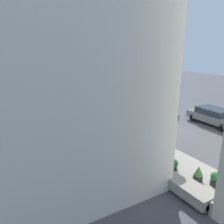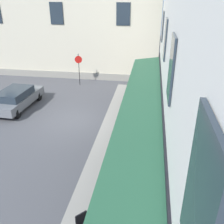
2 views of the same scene
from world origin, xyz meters
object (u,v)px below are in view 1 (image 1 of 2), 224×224
at_px(seated_patron_in_red, 155,152).
at_px(cafe_chair_black_under_awning, 90,105).
at_px(cafe_chair_black_back_row, 157,147).
at_px(parked_car_grey, 214,116).
at_px(seated_companion_in_black, 80,103).
at_px(cafe_table_mid_terrace, 84,105).
at_px(cafe_chair_black_facing_street, 77,105).
at_px(potted_plant_under_sign, 173,166).
at_px(cafe_chair_black_near_door, 155,156).
at_px(potted_plant_by_steps, 198,175).
at_px(potted_plant_entrance_left, 216,179).
at_px(cafe_table_near_entrance, 154,152).

bearing_deg(seated_patron_in_red, cafe_chair_black_under_awning, 172.61).
bearing_deg(cafe_chair_black_back_row, parked_car_grey, 104.32).
bearing_deg(seated_companion_in_black, cafe_table_mid_terrace, 57.79).
xyz_separation_m(seated_patron_in_red, parked_car_grey, (-2.62, 8.41, -0.00)).
relative_size(cafe_chair_black_facing_street, parked_car_grey, 0.21).
bearing_deg(cafe_table_mid_terrace, seated_companion_in_black, -122.21).
bearing_deg(potted_plant_under_sign, parked_car_grey, 114.96).
bearing_deg(cafe_chair_black_under_awning, cafe_chair_black_near_door, -7.95).
bearing_deg(cafe_chair_black_back_row, potted_plant_under_sign, -19.29).
xyz_separation_m(cafe_chair_black_under_awning, parked_car_grey, (8.84, 6.93, 0.16)).
height_order(cafe_chair_black_back_row, potted_plant_under_sign, cafe_chair_black_back_row).
distance_m(cafe_table_mid_terrace, potted_plant_by_steps, 14.33).
xyz_separation_m(cafe_table_mid_terrace, parked_car_grey, (9.27, 7.38, 0.22)).
relative_size(seated_patron_in_red, potted_plant_entrance_left, 1.92).
height_order(cafe_table_near_entrance, cafe_chair_black_under_awning, cafe_chair_black_under_awning).
bearing_deg(parked_car_grey, cafe_chair_black_under_awning, -141.91).
xyz_separation_m(cafe_chair_black_near_door, potted_plant_by_steps, (2.26, 0.66, -0.12)).
xyz_separation_m(cafe_chair_black_facing_street, parked_car_grey, (9.61, 7.92, 0.16)).
bearing_deg(cafe_table_near_entrance, seated_patron_in_red, -39.20).
distance_m(cafe_table_mid_terrace, potted_plant_under_sign, 13.17).
bearing_deg(cafe_chair_black_near_door, cafe_chair_black_under_awning, 172.05).
bearing_deg(cafe_chair_black_back_row, cafe_table_near_entrance, -56.35).
distance_m(cafe_table_near_entrance, cafe_chair_black_under_awning, 11.20).
xyz_separation_m(seated_patron_in_red, seated_companion_in_black, (-12.12, 0.68, -0.01)).
bearing_deg(cafe_chair_black_facing_street, cafe_chair_black_under_awning, 52.01).
relative_size(cafe_chair_black_near_door, cafe_table_mid_terrace, 1.21).
bearing_deg(cafe_chair_black_back_row, seated_companion_in_black, -179.44).
distance_m(cafe_chair_black_back_row, cafe_chair_black_near_door, 1.25).
distance_m(cafe_chair_black_facing_street, seated_patron_in_red, 12.24).
relative_size(cafe_chair_black_near_door, seated_patron_in_red, 0.67).
xyz_separation_m(cafe_chair_black_back_row, potted_plant_under_sign, (1.91, -0.67, -0.12)).
xyz_separation_m(cafe_chair_black_back_row, potted_plant_entrance_left, (3.63, 0.25, -0.19)).
relative_size(cafe_table_mid_terrace, seated_patron_in_red, 0.56).
bearing_deg(seated_companion_in_black, parked_car_grey, 39.16).
bearing_deg(potted_plant_under_sign, cafe_table_mid_terrace, 176.04).
xyz_separation_m(cafe_chair_black_near_door, seated_patron_in_red, (-0.17, 0.14, 0.17)).
relative_size(seated_companion_in_black, potted_plant_under_sign, 1.61).
relative_size(cafe_table_near_entrance, cafe_chair_black_back_row, 0.82).
relative_size(cafe_table_near_entrance, seated_patron_in_red, 0.56).
distance_m(cafe_chair_black_near_door, potted_plant_by_steps, 2.35).
bearing_deg(potted_plant_entrance_left, seated_companion_in_black, -178.61).
bearing_deg(seated_patron_in_red, cafe_chair_black_back_row, 130.44).
bearing_deg(cafe_chair_black_near_door, potted_plant_by_steps, 16.26).
distance_m(cafe_chair_black_under_awning, parked_car_grey, 11.23).
height_order(cafe_table_mid_terrace, potted_plant_under_sign, potted_plant_under_sign).
height_order(cafe_table_near_entrance, potted_plant_entrance_left, cafe_table_near_entrance).
relative_size(cafe_table_near_entrance, seated_companion_in_black, 0.57).
relative_size(cafe_chair_black_back_row, seated_companion_in_black, 0.69).
xyz_separation_m(cafe_table_mid_terrace, potted_plant_by_steps, (14.32, -0.51, -0.06)).
bearing_deg(seated_companion_in_black, cafe_table_near_entrance, -2.01).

